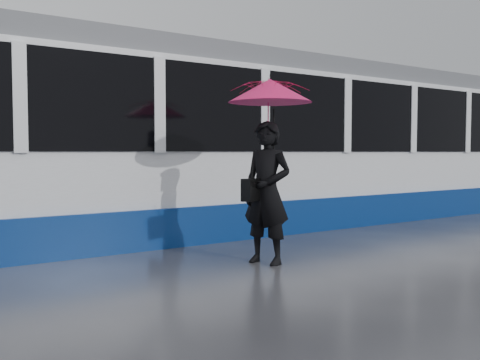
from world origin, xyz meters
TOP-DOWN VIEW (x-y plane):
  - ground at (0.00, 0.00)m, footprint 90.00×90.00m
  - rails at (0.00, 2.50)m, footprint 34.00×1.51m
  - tram at (0.82, 2.50)m, footprint 26.00×2.56m
  - woman at (1.03, -0.48)m, footprint 0.68×0.81m
  - umbrella at (1.08, -0.48)m, footprint 1.45×1.45m
  - handbag at (0.81, -0.46)m, footprint 0.37×0.26m

SIDE VIEW (x-z plane):
  - ground at x=0.00m, z-range 0.00..0.00m
  - rails at x=0.00m, z-range 0.00..0.02m
  - woman at x=1.03m, z-range 0.00..1.90m
  - handbag at x=0.81m, z-range 0.76..1.23m
  - tram at x=0.82m, z-range -0.04..3.31m
  - umbrella at x=1.08m, z-range 1.44..2.73m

